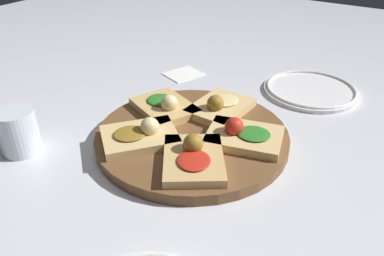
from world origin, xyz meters
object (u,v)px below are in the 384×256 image
object	(u,v)px
water_glass	(18,132)
napkin_stack	(183,74)
plate_left	(311,90)
serving_board	(192,136)

from	to	relation	value
water_glass	napkin_stack	xyz separation A→B (m)	(-0.53, 0.06, -0.05)
plate_left	water_glass	distance (m)	0.75
napkin_stack	serving_board	bearing A→B (deg)	36.78
plate_left	water_glass	size ratio (longest dim) A/B	2.71
serving_board	plate_left	bearing A→B (deg)	159.49
serving_board	plate_left	size ratio (longest dim) A/B	1.64
plate_left	serving_board	bearing A→B (deg)	-20.51
serving_board	napkin_stack	world-z (taller)	serving_board
napkin_stack	water_glass	bearing A→B (deg)	-6.63
serving_board	plate_left	xyz separation A→B (m)	(-0.39, 0.15, -0.00)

